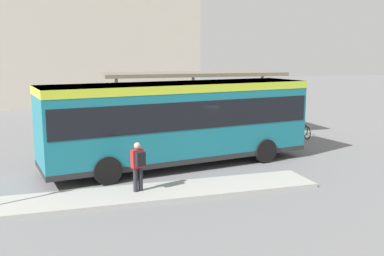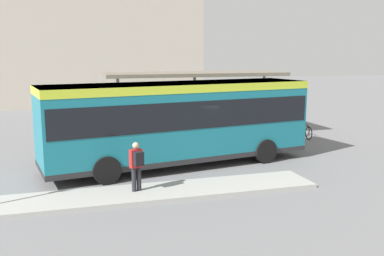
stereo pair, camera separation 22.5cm
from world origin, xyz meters
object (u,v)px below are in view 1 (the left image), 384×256
(pedestrian_waiting, at_px, (138,164))
(potted_planter_far_side, at_px, (254,132))
(potted_planter_near_shelter, at_px, (133,137))
(bicycle_orange, at_px, (297,128))
(bicycle_green, at_px, (302,131))
(city_bus, at_px, (179,118))
(bicycle_yellow, at_px, (287,126))

(pedestrian_waiting, bearing_deg, potted_planter_far_side, -64.98)
(potted_planter_near_shelter, bearing_deg, bicycle_orange, 9.86)
(pedestrian_waiting, height_order, bicycle_green, pedestrian_waiting)
(city_bus, xyz_separation_m, bicycle_orange, (8.01, 4.42, -1.55))
(bicycle_green, xyz_separation_m, bicycle_yellow, (0.05, 1.68, 0.02))
(potted_planter_near_shelter, distance_m, potted_planter_far_side, 5.93)
(bicycle_green, xyz_separation_m, potted_planter_near_shelter, (-9.24, -0.80, 0.36))
(bicycle_orange, distance_m, bicycle_yellow, 0.85)
(city_bus, bearing_deg, bicycle_orange, 19.22)
(city_bus, distance_m, potted_planter_near_shelter, 3.34)
(pedestrian_waiting, bearing_deg, city_bus, -50.73)
(bicycle_green, relative_size, bicycle_orange, 0.95)
(city_bus, distance_m, bicycle_orange, 9.28)
(pedestrian_waiting, xyz_separation_m, potted_planter_far_side, (6.78, 5.85, -0.36))
(city_bus, height_order, bicycle_orange, city_bus)
(bicycle_green, height_order, potted_planter_near_shelter, potted_planter_near_shelter)
(bicycle_yellow, bearing_deg, bicycle_green, 4.43)
(bicycle_yellow, bearing_deg, city_bus, -50.29)
(city_bus, xyz_separation_m, bicycle_green, (7.84, 3.58, -1.57))
(bicycle_green, bearing_deg, bicycle_orange, -10.00)
(potted_planter_near_shelter, bearing_deg, pedestrian_waiting, -98.03)
(city_bus, xyz_separation_m, potted_planter_near_shelter, (-1.40, 2.78, -1.21))
(bicycle_orange, relative_size, bicycle_yellow, 1.00)
(pedestrian_waiting, height_order, bicycle_orange, pedestrian_waiting)
(bicycle_green, bearing_deg, potted_planter_far_side, 107.33)
(bicycle_green, distance_m, bicycle_yellow, 1.68)
(bicycle_orange, xyz_separation_m, potted_planter_far_side, (-3.48, -1.78, 0.29))
(pedestrian_waiting, distance_m, bicycle_green, 12.18)
(bicycle_orange, bearing_deg, pedestrian_waiting, 116.73)
(bicycle_green, height_order, bicycle_yellow, bicycle_yellow)
(bicycle_green, height_order, potted_planter_far_side, potted_planter_far_side)
(potted_planter_near_shelter, xyz_separation_m, potted_planter_far_side, (5.93, -0.15, -0.05))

